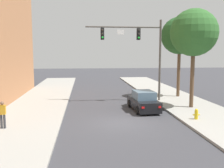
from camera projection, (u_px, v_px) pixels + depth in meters
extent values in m
plane|color=#38383D|center=(122.00, 123.00, 17.09)|extent=(120.00, 120.00, 0.00)
cube|color=#99968E|center=(21.00, 125.00, 16.38)|extent=(5.00, 60.00, 0.15)
cube|color=#99968E|center=(215.00, 119.00, 17.79)|extent=(5.00, 60.00, 0.15)
cylinder|color=#514C47|center=(160.00, 61.00, 24.07)|extent=(0.20, 0.20, 7.50)
cylinder|color=#514C47|center=(124.00, 27.00, 23.33)|extent=(6.91, 0.14, 0.14)
cube|color=black|center=(138.00, 34.00, 23.55)|extent=(0.32, 0.28, 1.05)
sphere|color=#2D2823|center=(139.00, 30.00, 23.37)|extent=(0.18, 0.18, 0.18)
sphere|color=#2D2823|center=(139.00, 34.00, 23.41)|extent=(0.18, 0.18, 0.18)
sphere|color=green|center=(139.00, 38.00, 23.45)|extent=(0.18, 0.18, 0.18)
cube|color=black|center=(102.00, 34.00, 23.19)|extent=(0.32, 0.28, 1.05)
sphere|color=#2D2823|center=(102.00, 30.00, 23.01)|extent=(0.18, 0.18, 0.18)
sphere|color=#2D2823|center=(102.00, 34.00, 23.05)|extent=(0.18, 0.18, 0.18)
sphere|color=green|center=(103.00, 37.00, 23.09)|extent=(0.18, 0.18, 0.18)
cube|color=white|center=(121.00, 32.00, 23.33)|extent=(0.60, 0.03, 0.44)
cube|color=black|center=(143.00, 103.00, 20.82)|extent=(1.95, 4.29, 0.80)
cube|color=slate|center=(144.00, 95.00, 20.59)|extent=(1.62, 2.09, 0.64)
cylinder|color=black|center=(130.00, 104.00, 21.99)|extent=(0.26, 0.65, 0.64)
cylinder|color=black|center=(148.00, 103.00, 22.26)|extent=(0.26, 0.65, 0.64)
cylinder|color=black|center=(138.00, 110.00, 19.44)|extent=(0.26, 0.65, 0.64)
cylinder|color=black|center=(158.00, 109.00, 19.71)|extent=(0.26, 0.65, 0.64)
cube|color=red|center=(143.00, 108.00, 18.63)|extent=(0.20, 0.05, 0.14)
cube|color=red|center=(160.00, 107.00, 18.84)|extent=(0.20, 0.05, 0.14)
cylinder|color=#333338|center=(1.00, 121.00, 15.31)|extent=(0.14, 0.14, 0.85)
cylinder|color=#333338|center=(5.00, 121.00, 15.33)|extent=(0.14, 0.14, 0.85)
cube|color=orange|center=(2.00, 110.00, 15.24)|extent=(0.36, 0.22, 0.56)
sphere|color=brown|center=(2.00, 103.00, 15.19)|extent=(0.22, 0.22, 0.22)
cylinder|color=gold|center=(196.00, 115.00, 17.46)|extent=(0.24, 0.24, 0.55)
sphere|color=gold|center=(196.00, 110.00, 17.42)|extent=(0.22, 0.22, 0.22)
cylinder|color=gold|center=(194.00, 115.00, 17.44)|extent=(0.12, 0.09, 0.09)
cylinder|color=gold|center=(199.00, 115.00, 17.48)|extent=(0.12, 0.09, 0.09)
cylinder|color=brown|center=(192.00, 79.00, 21.11)|extent=(0.32, 0.32, 4.67)
sphere|color=#2D6028|center=(194.00, 33.00, 20.65)|extent=(3.81, 3.81, 3.81)
cylinder|color=brown|center=(179.00, 73.00, 26.42)|extent=(0.32, 0.32, 4.80)
sphere|color=#235123|center=(180.00, 36.00, 25.96)|extent=(3.77, 3.77, 3.77)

